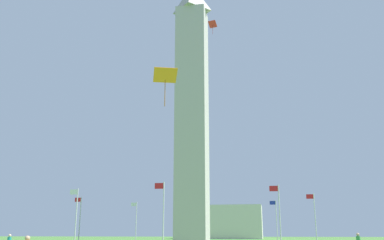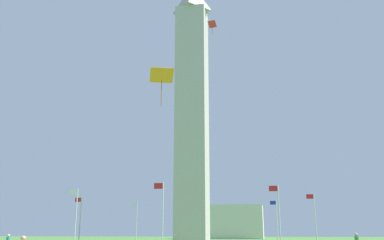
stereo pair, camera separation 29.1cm
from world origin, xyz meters
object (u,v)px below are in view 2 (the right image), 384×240
flagpole_ne (76,214)px  flagpole_s (315,216)px  flagpole_n (80,218)px  flagpole_w (209,220)px  flagpole_se (279,213)px  kite_orange_diamond (162,76)px  flagpole_sw (277,219)px  kite_red_diamond (212,24)px  flagpole_nw (136,220)px  obelisk_monument (192,105)px  flagpole_e (162,211)px  distant_building (227,222)px

flagpole_ne → flagpole_s: size_ratio=1.00×
flagpole_n → flagpole_w: bearing=-135.0°
flagpole_se → kite_orange_diamond: 31.22m
flagpole_sw → kite_red_diamond: 35.55m
flagpole_s → flagpole_sw: same height
flagpole_sw → flagpole_nw: 25.09m
flagpole_n → flagpole_s: bearing=180.0°
flagpole_s → kite_orange_diamond: (11.60, 42.49, 6.09)m
flagpole_n → obelisk_monument: bearing=180.0°
kite_orange_diamond → flagpole_e: bearing=-76.1°
flagpole_n → kite_orange_diamond: kite_orange_diamond is taller
flagpole_w → distant_building: distant_building is taller
flagpole_se → flagpole_n: bearing=-22.5°
flagpole_e → flagpole_se: 13.58m
flagpole_ne → flagpole_se: (-25.09, 0.00, 0.00)m
obelisk_monument → distant_building: (1.39, -65.45, -16.74)m
obelisk_monument → flagpole_se: 24.89m
kite_red_diamond → distant_building: 80.72m
kite_red_diamond → flagpole_n: bearing=-26.2°
kite_orange_diamond → flagpole_se: bearing=-102.1°
flagpole_n → kite_orange_diamond: 49.12m
obelisk_monument → flagpole_se: obelisk_monument is taller
flagpole_sw → kite_orange_diamond: kite_orange_diamond is taller
kite_red_diamond → flagpole_se: bearing=169.8°
flagpole_se → flagpole_s: size_ratio=1.00×
flagpole_e → flagpole_w: (-0.00, -35.48, 0.00)m
flagpole_nw → kite_red_diamond: (-17.47, 23.71, 25.37)m
distant_building → flagpole_w: bearing=91.6°
flagpole_nw → flagpole_n: bearing=67.5°
flagpole_se → flagpole_ne: bearing=0.0°
flagpole_n → flagpole_sw: (-30.29, -12.54, 0.00)m
flagpole_w → distant_building: (1.33, -47.71, 0.76)m
flagpole_nw → flagpole_ne: bearing=90.0°
flagpole_e → distant_building: bearing=-89.1°
flagpole_nw → distant_building: size_ratio=0.34×
flagpole_ne → kite_red_diamond: 30.83m
flagpole_nw → obelisk_monument: bearing=135.1°
flagpole_n → flagpole_w: same height
flagpole_ne → flagpole_nw: (-0.00, -25.09, 0.00)m
flagpole_w → kite_red_diamond: 38.77m
flagpole_se → kite_orange_diamond: size_ratio=3.60×
kite_red_diamond → flagpole_ne: bearing=4.5°
kite_orange_diamond → distant_building: size_ratio=0.10×
flagpole_ne → flagpole_e: size_ratio=1.00×
flagpole_n → distant_building: (-16.41, -65.45, 0.76)m
flagpole_ne → flagpole_se: size_ratio=1.00×
flagpole_w → flagpole_nw: (12.54, 5.20, 0.00)m
flagpole_w → distant_building: 47.74m
flagpole_e → distant_building: (1.33, -83.19, 0.76)m
flagpole_s → kite_orange_diamond: 44.46m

